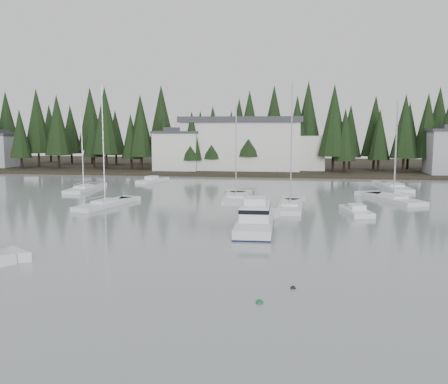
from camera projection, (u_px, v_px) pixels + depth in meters
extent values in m
plane|color=gray|center=(150.00, 324.00, 23.42)|extent=(260.00, 260.00, 0.00)
cube|color=black|center=(270.00, 167.00, 118.56)|extent=(240.00, 54.00, 1.00)
cube|color=silver|center=(178.00, 152.00, 103.01)|extent=(9.00, 7.00, 7.50)
cube|color=#38383D|center=(178.00, 132.00, 102.50)|extent=(9.54, 7.42, 0.50)
cube|color=#38383D|center=(177.00, 129.00, 102.42)|extent=(4.95, 3.85, 0.80)
cube|color=silver|center=(242.00, 145.00, 103.88)|extent=(24.00, 10.00, 10.00)
cube|color=#38383D|center=(242.00, 120.00, 103.20)|extent=(25.00, 11.00, 1.20)
cube|color=silver|center=(300.00, 153.00, 104.26)|extent=(10.00, 8.00, 7.00)
cube|color=silver|center=(255.00, 228.00, 45.21)|extent=(3.48, 10.36, 1.49)
cube|color=black|center=(255.00, 229.00, 45.22)|extent=(3.51, 10.42, 0.21)
cube|color=white|center=(255.00, 211.00, 45.53)|extent=(2.76, 5.42, 1.35)
cube|color=black|center=(256.00, 208.00, 45.49)|extent=(2.82, 5.47, 0.37)
cube|color=white|center=(256.00, 201.00, 45.40)|extent=(1.98, 2.73, 0.61)
cylinder|color=#A5A8AD|center=(256.00, 192.00, 45.31)|extent=(0.10, 0.10, 1.03)
cube|color=silver|center=(394.00, 189.00, 75.50)|extent=(3.78, 11.09, 1.05)
cube|color=white|center=(395.00, 185.00, 75.42)|extent=(2.35, 3.85, 0.30)
cylinder|color=#A5A8AD|center=(396.00, 145.00, 74.65)|extent=(0.14, 0.14, 12.25)
cube|color=silver|center=(290.00, 209.00, 56.90)|extent=(2.97, 9.95, 1.05)
cube|color=white|center=(290.00, 203.00, 56.82)|extent=(1.98, 3.41, 0.30)
cylinder|color=#A5A8AD|center=(291.00, 144.00, 55.96)|extent=(0.14, 0.14, 13.77)
cube|color=silver|center=(105.00, 206.00, 58.58)|extent=(4.56, 9.91, 1.05)
cube|color=white|center=(105.00, 201.00, 58.50)|extent=(2.40, 3.57, 0.30)
cylinder|color=#A5A8AD|center=(103.00, 144.00, 57.65)|extent=(0.14, 0.14, 13.53)
cube|color=silver|center=(393.00, 201.00, 62.89)|extent=(6.71, 10.49, 1.05)
cube|color=white|center=(393.00, 196.00, 62.80)|extent=(3.26, 3.98, 0.30)
cylinder|color=#A5A8AD|center=(396.00, 149.00, 62.05)|extent=(0.14, 0.14, 11.96)
cube|color=silver|center=(84.00, 191.00, 73.41)|extent=(3.12, 9.42, 1.05)
cube|color=white|center=(84.00, 186.00, 73.33)|extent=(2.03, 3.25, 0.30)
cylinder|color=#A5A8AD|center=(82.00, 149.00, 72.63)|extent=(0.14, 0.14, 11.15)
cube|color=silver|center=(236.00, 200.00, 63.68)|extent=(3.76, 10.61, 1.05)
cube|color=white|center=(236.00, 195.00, 63.60)|extent=(2.35, 3.69, 0.30)
cylinder|color=#A5A8AD|center=(236.00, 151.00, 62.88)|extent=(0.14, 0.14, 11.49)
cube|color=silver|center=(357.00, 213.00, 53.36)|extent=(3.22, 6.18, 0.90)
cube|color=white|center=(357.00, 207.00, 53.27)|extent=(1.81, 2.12, 0.55)
cube|color=silver|center=(152.00, 182.00, 84.63)|extent=(4.00, 6.95, 0.90)
cube|color=white|center=(152.00, 178.00, 84.54)|extent=(2.04, 2.45, 0.55)
sphere|color=#145933|center=(259.00, 303.00, 26.20)|extent=(0.41, 0.41, 0.41)
sphere|color=black|center=(293.00, 289.00, 28.58)|extent=(0.33, 0.33, 0.33)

